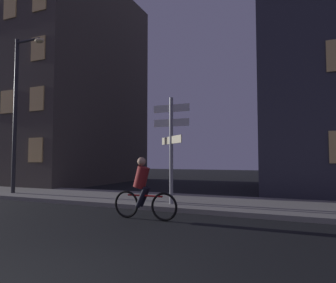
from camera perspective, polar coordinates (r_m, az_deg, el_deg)
The scene contains 5 objects.
sidewalk_kerb at distance 10.41m, azimuth 7.23°, elevation -11.56°, with size 40.00×3.43×0.14m, color gray.
signpost at distance 9.61m, azimuth 0.62°, elevation 0.14°, with size 1.24×1.15×3.41m.
street_lamp at distance 14.29m, azimuth -26.57°, elevation 6.80°, with size 1.57×0.28×6.59m.
cyclist at distance 7.91m, azimuth -4.78°, elevation -9.26°, with size 1.82×0.32×1.61m.
building_left_block at distance 22.99m, azimuth -21.63°, elevation 9.48°, with size 10.42×9.97×13.14m.
Camera 1 is at (2.83, -2.43, 1.57)m, focal length 31.97 mm.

